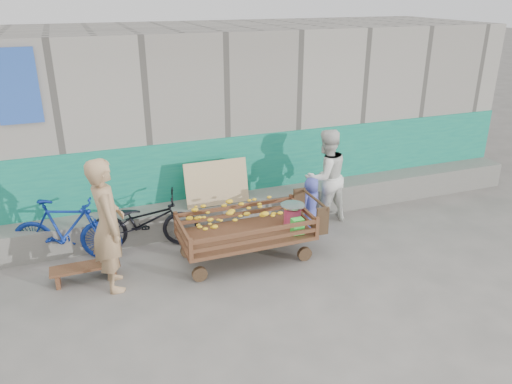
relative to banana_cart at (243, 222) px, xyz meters
name	(u,v)px	position (x,y,z in m)	size (l,w,h in m)	color
ground	(247,310)	(-0.36, -1.17, -0.58)	(80.00, 80.00, 0.00)	#5A5853
building_wall	(171,116)	(-0.36, 2.88, 0.88)	(12.00, 3.50, 3.00)	gray
banana_cart	(243,222)	(0.00, 0.00, 0.00)	(2.02, 0.92, 0.86)	#542A1A
bench	(85,269)	(-2.14, 0.22, -0.42)	(0.88, 0.27, 0.22)	#542A1A
vendor_man	(108,225)	(-1.80, -0.05, 0.29)	(0.64, 0.42, 1.75)	#A6825B
woman	(326,177)	(1.67, 0.74, 0.20)	(0.76, 0.59, 1.57)	silver
child	(311,204)	(1.33, 0.56, -0.15)	(0.42, 0.28, 0.87)	#444DAA
bicycle_dark	(144,221)	(-1.24, 0.88, -0.16)	(0.56, 1.59, 0.84)	black
bicycle_blue	(66,230)	(-2.32, 0.88, -0.12)	(0.44, 1.54, 0.93)	navy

